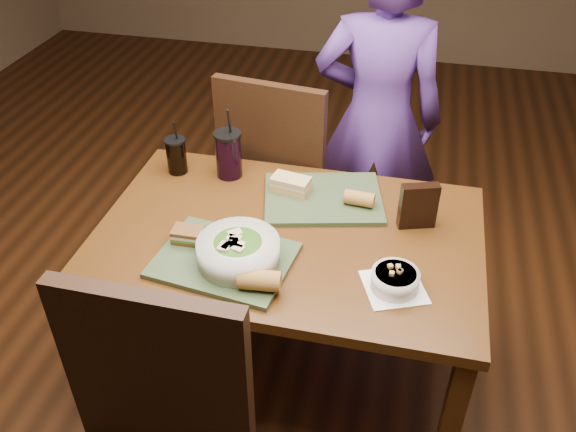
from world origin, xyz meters
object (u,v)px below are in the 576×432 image
object	(u,v)px
tray_far	(323,198)
chip_bag	(418,206)
tray_near	(224,260)
diner	(377,120)
sandwich_near	(188,235)
baguette_near	(260,280)
cup_berry	(229,154)
dining_table	(288,253)
soup_bowl	(395,280)
chair_far	(277,174)
sandwich_far	(291,184)
baguette_far	(359,199)
cup_cola	(176,155)
salad_bowl	(238,250)

from	to	relation	value
tray_far	chip_bag	xyz separation A→B (m)	(0.34, -0.08, 0.07)
tray_near	chip_bag	bearing A→B (deg)	29.58
tray_far	diner	bearing A→B (deg)	78.20
sandwich_near	tray_far	bearing A→B (deg)	42.23
baguette_near	cup_berry	bearing A→B (deg)	115.08
sandwich_near	baguette_near	xyz separation A→B (m)	(0.29, -0.17, 0.01)
dining_table	diner	xyz separation A→B (m)	(0.21, 0.83, 0.12)
tray_near	soup_bowl	xyz separation A→B (m)	(0.54, 0.00, 0.02)
chair_far	sandwich_far	size ratio (longest dim) A/B	7.12
dining_table	tray_far	distance (m)	0.25
soup_bowl	tray_near	bearing A→B (deg)	-179.80
dining_table	sandwich_near	distance (m)	0.36
cup_berry	chip_bag	distance (m)	0.74
baguette_far	cup_cola	size ratio (longest dim) A/B	0.48
diner	chip_bag	size ratio (longest dim) A/B	9.36
dining_table	sandwich_near	bearing A→B (deg)	-155.79
soup_bowl	sandwich_far	xyz separation A→B (m)	(-0.41, 0.42, 0.01)
diner	tray_far	world-z (taller)	diner
dining_table	tray_near	world-z (taller)	tray_near
tray_far	salad_bowl	xyz separation A→B (m)	(-0.20, -0.41, 0.05)
baguette_far	cup_cola	distance (m)	0.73
salad_bowl	sandwich_near	xyz separation A→B (m)	(-0.19, 0.06, -0.02)
soup_bowl	cup_berry	size ratio (longest dim) A/B	0.81
salad_bowl	cup_berry	bearing A→B (deg)	110.45
tray_far	tray_near	bearing A→B (deg)	-121.08
tray_far	chair_far	bearing A→B (deg)	125.20
diner	soup_bowl	bearing A→B (deg)	96.94
soup_bowl	sandwich_near	distance (m)	0.68
diner	sandwich_near	size ratio (longest dim) A/B	15.40
tray_far	baguette_far	bearing A→B (deg)	-9.51
soup_bowl	cup_cola	distance (m)	1.00
soup_bowl	chip_bag	world-z (taller)	chip_bag
baguette_near	chip_bag	bearing A→B (deg)	45.21
cup_cola	tray_near	bearing A→B (deg)	-54.56
sandwich_far	cup_cola	world-z (taller)	cup_cola
soup_bowl	dining_table	bearing A→B (deg)	152.71
sandwich_far	cup_cola	size ratio (longest dim) A/B	0.68
sandwich_near	baguette_far	bearing A→B (deg)	32.26
chair_far	tray_near	distance (m)	0.80
chair_far	soup_bowl	size ratio (longest dim) A/B	4.61
chair_far	salad_bowl	distance (m)	0.82
salad_bowl	baguette_near	distance (m)	0.14
tray_far	baguette_near	distance (m)	0.53
chair_far	baguette_far	xyz separation A→B (m)	(0.40, -0.40, 0.20)
salad_bowl	chip_bag	size ratio (longest dim) A/B	1.57
salad_bowl	chair_far	bearing A→B (deg)	95.14
cup_cola	baguette_far	bearing A→B (deg)	-7.24
dining_table	baguette_near	distance (m)	0.33
diner	chip_bag	xyz separation A→B (m)	(0.21, -0.70, 0.06)
baguette_near	cup_berry	xyz separation A→B (m)	(-0.28, 0.61, 0.04)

